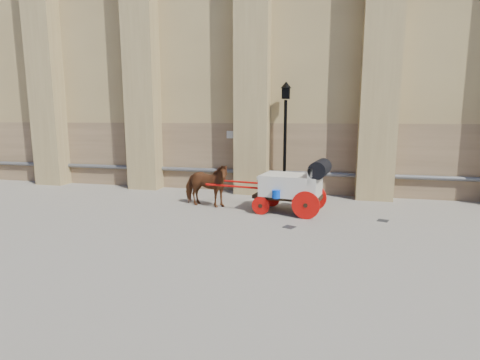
# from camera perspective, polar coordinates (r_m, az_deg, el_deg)

# --- Properties ---
(ground) EXTENTS (90.00, 90.00, 0.00)m
(ground) POSITION_cam_1_polar(r_m,az_deg,el_deg) (12.63, 2.91, -5.41)
(ground) COLOR slate
(ground) RESTS_ON ground
(horse) EXTENTS (2.01, 1.14, 1.61)m
(horse) POSITION_cam_1_polar(r_m,az_deg,el_deg) (13.74, -5.22, -0.77)
(horse) COLOR brown
(horse) RESTS_ON ground
(carriage) EXTENTS (4.39, 1.76, 1.87)m
(carriage) POSITION_cam_1_polar(r_m,az_deg,el_deg) (12.84, 8.37, -0.64)
(carriage) COLOR black
(carriage) RESTS_ON ground
(street_lamp) EXTENTS (0.44, 0.44, 4.68)m
(street_lamp) POSITION_cam_1_polar(r_m,az_deg,el_deg) (15.64, 6.88, 6.72)
(street_lamp) COLOR black
(street_lamp) RESTS_ON ground
(drain_grate_near) EXTENTS (0.43, 0.43, 0.01)m
(drain_grate_near) POSITION_cam_1_polar(r_m,az_deg,el_deg) (11.40, 7.51, -7.10)
(drain_grate_near) COLOR black
(drain_grate_near) RESTS_ON ground
(drain_grate_far) EXTENTS (0.40, 0.40, 0.01)m
(drain_grate_far) POSITION_cam_1_polar(r_m,az_deg,el_deg) (12.82, 20.94, -5.79)
(drain_grate_far) COLOR black
(drain_grate_far) RESTS_ON ground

